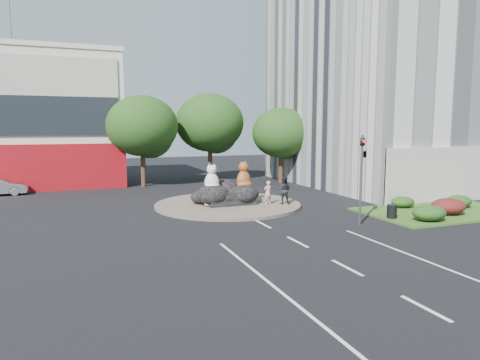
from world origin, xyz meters
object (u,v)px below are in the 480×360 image
at_px(kitten_calico, 207,200).
at_px(kitten_white, 251,197).
at_px(pedestrian_pink, 268,193).
at_px(litter_bin, 392,211).
at_px(cat_white, 212,178).
at_px(pedestrian_dark, 284,190).
at_px(cat_tabby, 244,175).

height_order(kitten_calico, kitten_white, kitten_calico).
relative_size(pedestrian_pink, litter_bin, 2.03).
xyz_separation_m(cat_white, pedestrian_dark, (4.75, -1.35, -0.90)).
height_order(kitten_calico, litter_bin, kitten_calico).
xyz_separation_m(pedestrian_dark, litter_bin, (3.97, -6.11, -0.64)).
bearing_deg(pedestrian_dark, kitten_calico, 25.81).
height_order(kitten_white, litter_bin, kitten_white).
relative_size(kitten_calico, litter_bin, 1.13).
bearing_deg(litter_bin, cat_tabby, 129.85).
xyz_separation_m(kitten_calico, kitten_white, (3.14, 0.02, -0.03)).
relative_size(kitten_calico, pedestrian_dark, 0.47).
bearing_deg(pedestrian_pink, kitten_white, -47.14).
xyz_separation_m(cat_tabby, kitten_white, (0.32, -0.58, -1.50)).
distance_m(cat_tabby, pedestrian_pink, 2.12).
relative_size(cat_tabby, litter_bin, 2.55).
xyz_separation_m(cat_tabby, kitten_calico, (-2.82, -0.60, -1.46)).
xyz_separation_m(kitten_calico, pedestrian_dark, (5.21, -0.92, 0.50)).
distance_m(kitten_white, pedestrian_pink, 1.25).
height_order(cat_tabby, kitten_calico, cat_tabby).
relative_size(kitten_white, pedestrian_dark, 0.44).
height_order(cat_white, pedestrian_dark, cat_white).
bearing_deg(cat_tabby, kitten_white, -94.15).
relative_size(cat_white, litter_bin, 2.40).
bearing_deg(pedestrian_dark, kitten_white, 11.52).
height_order(cat_white, kitten_white, cat_white).
distance_m(kitten_white, pedestrian_dark, 2.34).
relative_size(kitten_white, litter_bin, 1.05).
bearing_deg(kitten_white, cat_tabby, 87.39).
xyz_separation_m(cat_white, kitten_calico, (-0.46, -0.43, -1.40)).
distance_m(cat_white, kitten_white, 3.07).
bearing_deg(kitten_calico, litter_bin, -15.36).
bearing_deg(litter_bin, kitten_calico, 142.58).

